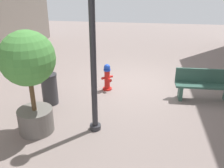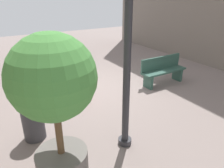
% 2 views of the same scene
% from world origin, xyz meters
% --- Properties ---
extents(ground_plane, '(23.40, 23.40, 0.00)m').
position_xyz_m(ground_plane, '(0.00, 0.00, 0.00)').
color(ground_plane, gray).
extents(fire_hydrant, '(0.37, 0.36, 0.89)m').
position_xyz_m(fire_hydrant, '(0.82, 0.63, 0.45)').
color(fire_hydrant, red).
rests_on(fire_hydrant, ground_plane).
extents(bench_near, '(1.74, 0.46, 0.95)m').
position_xyz_m(bench_near, '(-2.21, 0.94, 0.50)').
color(bench_near, '#33594C').
rests_on(bench_near, ground_plane).
extents(planter_tree, '(1.25, 1.25, 2.51)m').
position_xyz_m(planter_tree, '(2.20, 3.25, 1.60)').
color(planter_tree, slate).
rests_on(planter_tree, ground_plane).
extents(street_lamp, '(0.36, 0.36, 3.88)m').
position_xyz_m(street_lamp, '(0.78, 2.99, 2.41)').
color(street_lamp, '#2D2D33').
rests_on(street_lamp, ground_plane).
extents(trash_bin, '(0.48, 0.48, 0.93)m').
position_xyz_m(trash_bin, '(2.36, 1.81, 0.47)').
color(trash_bin, '#38383D').
rests_on(trash_bin, ground_plane).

